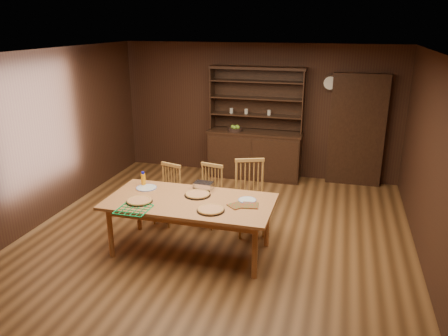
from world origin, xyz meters
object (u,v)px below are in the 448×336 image
(chair_left, at_px, (168,192))
(juice_bottle, at_px, (143,179))
(chair_right, at_px, (250,194))
(china_hutch, at_px, (255,148))
(dining_table, at_px, (190,205))
(chair_center, at_px, (209,193))

(chair_left, relative_size, juice_bottle, 4.53)
(chair_right, bearing_deg, china_hutch, 79.65)
(china_hutch, height_order, dining_table, china_hutch)
(chair_right, bearing_deg, dining_table, -148.46)
(chair_center, bearing_deg, china_hutch, 95.36)
(chair_center, distance_m, chair_right, 0.66)
(dining_table, bearing_deg, chair_left, 128.60)
(juice_bottle, bearing_deg, chair_left, 68.41)
(dining_table, height_order, chair_right, chair_right)
(juice_bottle, bearing_deg, chair_right, 17.84)
(china_hutch, height_order, chair_left, china_hutch)
(chair_right, xyz_separation_m, juice_bottle, (-1.46, -0.47, 0.26))
(dining_table, relative_size, chair_right, 1.99)
(chair_center, distance_m, juice_bottle, 1.05)
(chair_left, distance_m, chair_center, 0.64)
(chair_left, distance_m, juice_bottle, 0.61)
(chair_right, bearing_deg, juice_bottle, 177.59)
(dining_table, xyz_separation_m, chair_left, (-0.64, 0.80, -0.19))
(chair_right, distance_m, juice_bottle, 1.56)
(china_hutch, distance_m, chair_right, 2.40)
(chair_left, xyz_separation_m, chair_right, (1.28, 0.01, 0.10))
(chair_center, bearing_deg, chair_right, 3.18)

